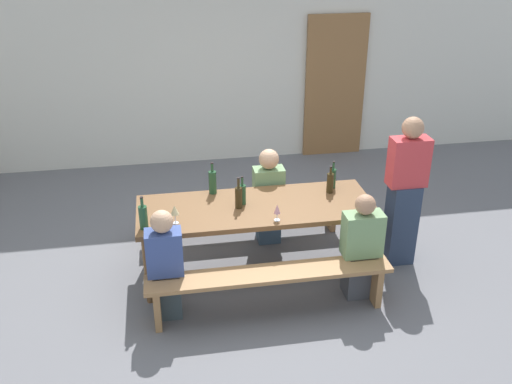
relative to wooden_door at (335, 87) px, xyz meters
The scene contains 18 objects.
ground_plane 3.61m from the wooden_door, 119.65° to the right, with size 24.00×24.00×0.00m, color slate.
back_wall 1.80m from the wooden_door, behind, with size 14.00×0.20×3.20m, color silver.
wooden_door is the anchor object (origin of this frame).
tasting_table 3.47m from the wooden_door, 119.65° to the right, with size 2.34×0.86×0.75m.
bench_near 4.16m from the wooden_door, 114.60° to the right, with size 2.24×0.30×0.45m.
bench_far 2.92m from the wooden_door, 126.94° to the right, with size 2.24×0.30×0.45m.
wine_bottle_0 3.47m from the wooden_door, 122.00° to the right, with size 0.07×0.07×0.30m.
wine_bottle_1 3.56m from the wooden_door, 121.99° to the right, with size 0.07×0.07×0.33m.
wine_bottle_2 4.31m from the wooden_door, 130.52° to the right, with size 0.08×0.08×0.32m.
wine_bottle_3 3.38m from the wooden_door, 128.43° to the right, with size 0.08×0.08×0.34m.
wine_bottle_4 2.86m from the wooden_door, 107.18° to the right, with size 0.07×0.07×0.30m.
wine_bottle_5 2.98m from the wooden_door, 107.69° to the right, with size 0.07×0.07×0.30m.
wine_glass_0 4.09m from the wooden_door, 127.88° to the right, with size 0.08×0.08×0.19m.
wine_glass_1 3.69m from the wooden_door, 115.15° to the right, with size 0.06×0.06×0.17m.
seated_guest_near_0 4.48m from the wooden_door, 126.31° to the right, with size 0.32×0.24×1.07m.
seated_guest_near_1 3.71m from the wooden_door, 102.60° to the right, with size 0.37×0.24×1.07m.
seated_guest_far_0 2.88m from the wooden_door, 121.21° to the right, with size 0.33×0.24×1.10m.
standing_host 3.10m from the wooden_door, 93.48° to the right, with size 0.38×0.24×1.61m.
Camera 1 is at (-0.85, -4.92, 3.34)m, focal length 39.87 mm.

